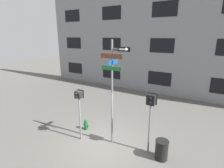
{
  "coord_description": "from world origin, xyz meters",
  "views": [
    {
      "loc": [
        4.06,
        -5.91,
        4.93
      ],
      "look_at": [
        0.27,
        0.33,
        2.89
      ],
      "focal_mm": 28.0,
      "sensor_mm": 36.0,
      "label": 1
    }
  ],
  "objects_px": {
    "pedestrian_signal_left": "(79,102)",
    "pedestrian_signal_right": "(151,107)",
    "street_sign_pole": "(113,85)",
    "fire_hydrant": "(86,124)",
    "trash_bin": "(162,150)"
  },
  "relations": [
    {
      "from": "pedestrian_signal_right",
      "to": "fire_hydrant",
      "type": "relative_size",
      "value": 4.44
    },
    {
      "from": "fire_hydrant",
      "to": "trash_bin",
      "type": "relative_size",
      "value": 0.72
    },
    {
      "from": "street_sign_pole",
      "to": "fire_hydrant",
      "type": "bearing_deg",
      "value": 171.0
    },
    {
      "from": "street_sign_pole",
      "to": "pedestrian_signal_left",
      "type": "xyz_separation_m",
      "value": [
        -1.5,
        -0.56,
        -0.93
      ]
    },
    {
      "from": "pedestrian_signal_right",
      "to": "trash_bin",
      "type": "height_order",
      "value": "pedestrian_signal_right"
    },
    {
      "from": "fire_hydrant",
      "to": "trash_bin",
      "type": "distance_m",
      "value": 4.15
    },
    {
      "from": "street_sign_pole",
      "to": "pedestrian_signal_left",
      "type": "relative_size",
      "value": 1.9
    },
    {
      "from": "pedestrian_signal_left",
      "to": "street_sign_pole",
      "type": "bearing_deg",
      "value": 20.39
    },
    {
      "from": "pedestrian_signal_left",
      "to": "pedestrian_signal_right",
      "type": "distance_m",
      "value": 3.26
    },
    {
      "from": "street_sign_pole",
      "to": "pedestrian_signal_right",
      "type": "relative_size",
      "value": 1.78
    },
    {
      "from": "pedestrian_signal_right",
      "to": "trash_bin",
      "type": "xyz_separation_m",
      "value": [
        0.62,
        -0.14,
        -1.71
      ]
    },
    {
      "from": "street_sign_pole",
      "to": "fire_hydrant",
      "type": "xyz_separation_m",
      "value": [
        -1.87,
        0.3,
        -2.58
      ]
    },
    {
      "from": "trash_bin",
      "to": "fire_hydrant",
      "type": "bearing_deg",
      "value": 176.94
    },
    {
      "from": "street_sign_pole",
      "to": "pedestrian_signal_right",
      "type": "distance_m",
      "value": 1.83
    },
    {
      "from": "street_sign_pole",
      "to": "fire_hydrant",
      "type": "relative_size",
      "value": 7.93
    }
  ]
}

